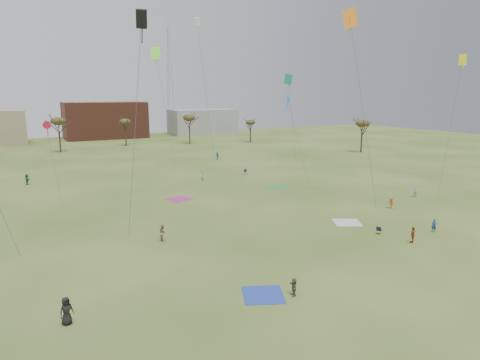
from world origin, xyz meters
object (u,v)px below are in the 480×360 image
spectator_fore_a (413,235)px  flyer_near_right (434,226)px  camp_chair_right (245,173)px  camp_chair_center (379,232)px  radio_tower (170,81)px

spectator_fore_a → flyer_near_right: bearing=166.5°
flyer_near_right → camp_chair_right: bearing=159.1°
flyer_near_right → camp_chair_center: bearing=-135.8°
spectator_fore_a → camp_chair_right: spectator_fore_a is taller
radio_tower → flyer_near_right: bearing=-95.5°
camp_chair_right → spectator_fore_a: bearing=-53.2°
flyer_near_right → radio_tower: size_ratio=0.04×
spectator_fore_a → camp_chair_center: (-0.95, 3.52, -0.58)m
spectator_fore_a → radio_tower: radio_tower is taller
flyer_near_right → camp_chair_center: flyer_near_right is taller
camp_chair_right → flyer_near_right: bearing=-46.3°
flyer_near_right → camp_chair_center: 6.19m
spectator_fore_a → camp_chair_right: bearing=-121.7°
camp_chair_center → radio_tower: size_ratio=0.02×
camp_chair_right → radio_tower: bearing=120.9°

